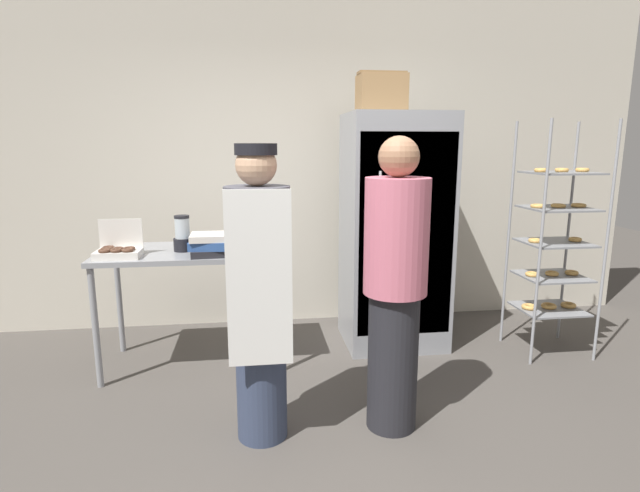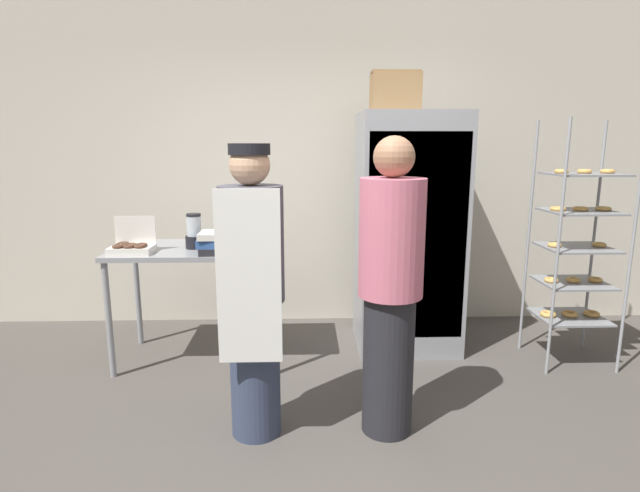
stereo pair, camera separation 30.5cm
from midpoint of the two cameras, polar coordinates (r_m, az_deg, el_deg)
ground_plane at (r=2.84m, az=3.93°, el=-23.64°), size 14.00×14.00×0.00m
back_wall at (r=4.61m, az=1.37°, el=9.62°), size 6.40×0.12×2.97m
refrigerator at (r=4.08m, az=12.15°, el=1.43°), size 0.80×0.72×1.88m
baking_rack at (r=4.21m, az=29.15°, el=-0.25°), size 0.54×0.49×1.81m
prep_counter at (r=3.82m, az=-11.56°, el=-1.57°), size 1.23×0.70×0.88m
donut_box at (r=3.70m, az=-18.59°, el=-0.11°), size 0.30×0.21×0.25m
blender_pitcher at (r=3.75m, az=-11.95°, el=1.44°), size 0.13×0.13×0.26m
binder_stack at (r=3.56m, az=-8.73°, el=0.39°), size 0.33×0.28×0.15m
cardboard_storage_box at (r=3.99m, az=10.85°, el=16.91°), size 0.36×0.26×0.30m
person_baker at (r=2.73m, az=-4.52°, el=-5.09°), size 0.35×0.37×1.64m
person_customer at (r=2.81m, az=11.14°, el=-4.74°), size 0.36×0.36×1.68m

